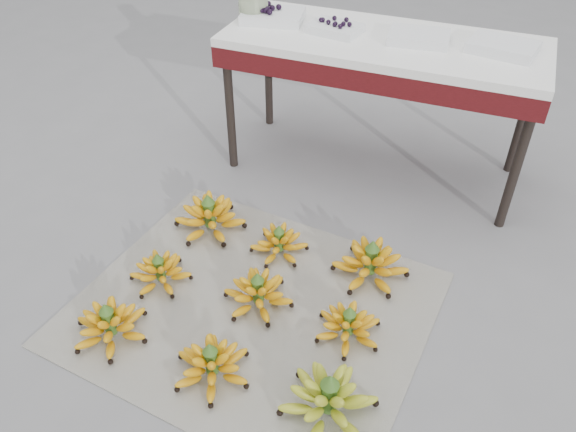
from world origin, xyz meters
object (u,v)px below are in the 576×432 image
at_px(bunch_mid_left, 160,272).
at_px(bunch_mid_right, 348,326).
at_px(bunch_front_center, 212,364).
at_px(vendor_table, 382,55).
at_px(bunch_front_left, 110,325).
at_px(tray_far_left, 273,16).
at_px(bunch_back_right, 371,264).
at_px(tray_far_right, 503,47).
at_px(bunch_front_right, 329,400).
at_px(glass_jar, 253,1).
at_px(newspaper_mat, 252,308).
at_px(bunch_back_center, 279,243).
at_px(tray_right, 419,37).
at_px(bunch_mid_center, 258,293).
at_px(tray_left, 335,28).
at_px(bunch_back_left, 210,217).

bearing_deg(bunch_mid_left, bunch_mid_right, -5.94).
xyz_separation_m(bunch_front_center, vendor_table, (0.16, 1.40, 0.53)).
bearing_deg(bunch_front_left, tray_far_left, 108.48).
distance_m(bunch_mid_right, tray_far_left, 1.46).
bearing_deg(bunch_mid_right, bunch_front_center, -152.75).
xyz_separation_m(bunch_back_right, tray_far_left, (-0.73, 0.77, 0.62)).
xyz_separation_m(bunch_back_right, tray_far_right, (0.29, 0.79, 0.62)).
xyz_separation_m(bunch_front_left, vendor_table, (0.57, 1.38, 0.53)).
bearing_deg(bunch_front_left, bunch_front_right, 19.62).
distance_m(vendor_table, glass_jar, 0.64).
xyz_separation_m(newspaper_mat, tray_far_right, (0.65, 1.11, 0.69)).
xyz_separation_m(bunch_back_center, tray_right, (0.33, 0.77, 0.63)).
relative_size(newspaper_mat, bunch_front_left, 3.67).
relative_size(bunch_mid_right, bunch_back_right, 0.85).
height_order(bunch_front_center, bunch_mid_center, same).
relative_size(bunch_front_right, bunch_mid_left, 1.30).
distance_m(bunch_mid_right, tray_left, 1.30).
bearing_deg(tray_far_right, bunch_back_left, -142.88).
bearing_deg(bunch_mid_right, newspaper_mat, 166.97).
distance_m(bunch_front_left, tray_left, 1.54).
xyz_separation_m(bunch_front_right, tray_right, (-0.09, 1.40, 0.62)).
height_order(tray_left, tray_far_right, tray_left).
bearing_deg(bunch_front_left, bunch_back_right, 59.45).
xyz_separation_m(tray_right, tray_far_right, (0.34, 0.02, 0.00)).
bearing_deg(tray_right, bunch_front_right, -86.25).
distance_m(bunch_front_center, vendor_table, 1.50).
bearing_deg(vendor_table, tray_far_left, 178.06).
bearing_deg(newspaper_mat, bunch_back_right, 42.22).
xyz_separation_m(bunch_front_right, glass_jar, (-0.85, 1.39, 0.68)).
bearing_deg(bunch_front_center, tray_far_left, 119.84).
xyz_separation_m(bunch_front_right, tray_far_left, (-0.76, 1.41, 0.62)).
distance_m(bunch_back_center, tray_left, 0.98).
relative_size(tray_left, tray_far_right, 0.84).
distance_m(bunch_front_center, bunch_mid_center, 0.35).
relative_size(newspaper_mat, tray_far_right, 4.26).
xyz_separation_m(bunch_mid_left, bunch_mid_center, (0.40, 0.03, 0.00)).
distance_m(bunch_front_right, bunch_back_right, 0.64).
relative_size(bunch_back_center, bunch_back_right, 0.82).
height_order(bunch_mid_right, bunch_back_right, bunch_back_right).
relative_size(bunch_back_right, tray_far_left, 1.11).
bearing_deg(tray_right, bunch_mid_right, -86.78).
bearing_deg(tray_far_left, bunch_back_center, -66.21).
distance_m(bunch_mid_center, tray_far_left, 1.30).
height_order(bunch_mid_right, tray_far_left, tray_far_left).
height_order(newspaper_mat, vendor_table, vendor_table).
xyz_separation_m(bunch_front_left, bunch_mid_right, (0.77, 0.31, -0.01)).
bearing_deg(tray_right, newspaper_mat, -105.69).
xyz_separation_m(bunch_back_right, tray_right, (-0.05, 0.77, 0.62)).
distance_m(newspaper_mat, bunch_front_right, 0.51).
height_order(bunch_front_center, tray_left, tray_left).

